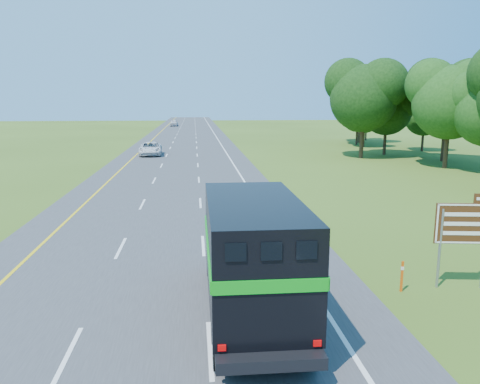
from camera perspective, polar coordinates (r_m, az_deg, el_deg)
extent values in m
cube|color=#38383A|center=(59.70, -7.03, 4.78)|extent=(15.00, 260.00, 0.04)
cube|color=yellow|center=(60.09, -12.29, 4.67)|extent=(0.15, 260.00, 0.01)
cube|color=white|center=(59.81, -1.73, 4.89)|extent=(0.15, 260.00, 0.01)
cylinder|color=black|center=(17.67, -3.48, -8.32)|extent=(0.37, 1.14, 1.14)
cylinder|color=black|center=(17.86, 3.60, -8.11)|extent=(0.37, 1.14, 1.14)
cylinder|color=black|center=(13.08, -2.73, -15.57)|extent=(0.37, 1.14, 1.14)
cylinder|color=black|center=(13.34, 7.01, -15.09)|extent=(0.37, 1.14, 1.14)
cylinder|color=black|center=(11.98, -2.44, -18.24)|extent=(0.37, 1.14, 1.14)
cylinder|color=black|center=(12.26, 8.30, -17.61)|extent=(0.37, 1.14, 1.14)
cube|color=black|center=(14.61, 1.33, -12.06)|extent=(2.53, 8.32, 0.29)
cube|color=black|center=(17.26, 0.12, -4.40)|extent=(2.55, 1.88, 1.97)
cube|color=black|center=(18.05, -0.17, -2.01)|extent=(2.28, 0.07, 0.62)
cube|color=black|center=(13.38, 1.73, -7.07)|extent=(2.62, 6.03, 2.86)
cube|color=#089413|center=(10.51, 3.78, -11.44)|extent=(2.60, 0.05, 0.31)
cube|color=#089413|center=(13.24, -3.98, -6.63)|extent=(0.07, 6.02, 0.31)
cube|color=#089413|center=(13.55, 7.30, -6.28)|extent=(0.07, 6.02, 0.31)
cube|color=black|center=(10.14, -0.54, -7.35)|extent=(0.47, 0.04, 0.42)
cube|color=black|center=(10.23, 3.84, -7.21)|extent=(0.47, 0.04, 0.42)
cube|color=black|center=(10.37, 8.13, -7.03)|extent=(0.47, 0.04, 0.42)
cube|color=black|center=(11.58, 3.54, -20.85)|extent=(2.39, 0.14, 0.10)
cube|color=#B20505|center=(11.03, -2.22, -18.47)|extent=(0.19, 0.04, 0.15)
cube|color=#B20505|center=(11.33, 9.41, -17.74)|extent=(0.19, 0.04, 0.15)
imported|color=silver|center=(57.32, -10.86, 5.21)|extent=(2.87, 5.77, 1.57)
imported|color=#BCBCC3|center=(122.75, -8.05, 8.33)|extent=(2.10, 4.85, 1.63)
cylinder|color=gray|center=(17.76, 23.18, -6.36)|extent=(0.10, 0.10, 2.85)
cube|color=#44220E|center=(17.81, 25.69, -3.50)|extent=(1.99, 0.34, 1.43)
cube|color=white|center=(17.78, 25.73, -3.52)|extent=(1.88, 0.28, 1.37)
cube|color=#DF4C0B|center=(17.21, 19.13, -9.71)|extent=(0.08, 0.04, 1.10)
cube|color=white|center=(17.11, 19.19, -8.77)|extent=(0.09, 0.05, 0.12)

